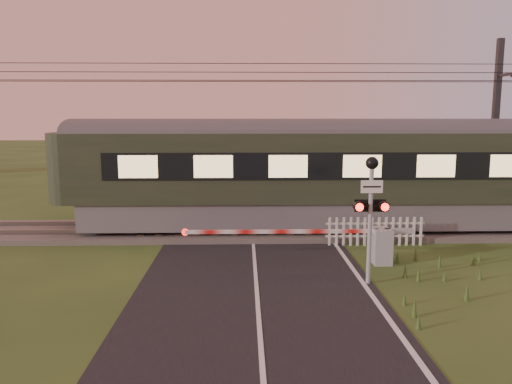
{
  "coord_description": "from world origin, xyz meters",
  "views": [
    {
      "loc": [
        -0.3,
        -11.46,
        4.26
      ],
      "look_at": [
        0.05,
        3.2,
        2.03
      ],
      "focal_mm": 35.0,
      "sensor_mm": 36.0,
      "label": 1
    }
  ],
  "objects_px": {
    "catenary_mast": "(496,128)",
    "crossing_signal": "(371,197)",
    "boom_gate": "(369,243)",
    "picket_fence": "(375,231)"
  },
  "relations": [
    {
      "from": "crossing_signal",
      "to": "catenary_mast",
      "type": "distance_m",
      "value": 10.73
    },
    {
      "from": "boom_gate",
      "to": "crossing_signal",
      "type": "relative_size",
      "value": 2.06
    },
    {
      "from": "crossing_signal",
      "to": "picket_fence",
      "type": "height_order",
      "value": "crossing_signal"
    },
    {
      "from": "crossing_signal",
      "to": "catenary_mast",
      "type": "bearing_deg",
      "value": 48.34
    },
    {
      "from": "catenary_mast",
      "to": "crossing_signal",
      "type": "bearing_deg",
      "value": -131.66
    },
    {
      "from": "boom_gate",
      "to": "picket_fence",
      "type": "relative_size",
      "value": 2.05
    },
    {
      "from": "boom_gate",
      "to": "crossing_signal",
      "type": "xyz_separation_m",
      "value": [
        -0.48,
        -1.85,
        1.67
      ]
    },
    {
      "from": "crossing_signal",
      "to": "picket_fence",
      "type": "bearing_deg",
      "value": 72.88
    },
    {
      "from": "picket_fence",
      "to": "boom_gate",
      "type": "bearing_deg",
      "value": -109.46
    },
    {
      "from": "picket_fence",
      "to": "catenary_mast",
      "type": "distance_m",
      "value": 7.92
    }
  ]
}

